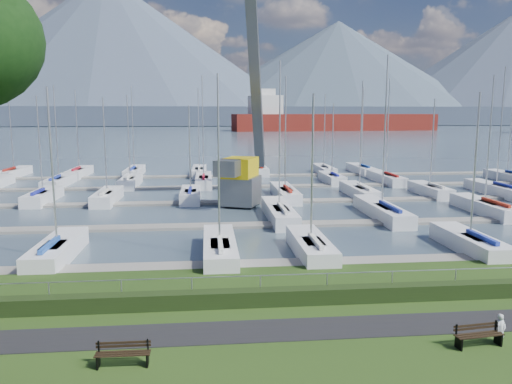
{
  "coord_description": "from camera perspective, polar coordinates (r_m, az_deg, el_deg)",
  "views": [
    {
      "loc": [
        -3.26,
        -20.92,
        8.29
      ],
      "look_at": [
        0.0,
        12.0,
        3.0
      ],
      "focal_mm": 35.0,
      "sensor_mm": 36.0,
      "label": 1
    }
  ],
  "objects": [
    {
      "name": "foothill",
      "position": [
        350.94,
        -5.19,
        8.67
      ],
      "size": [
        900.0,
        80.0,
        12.0
      ],
      "primitive_type": "cube",
      "color": "#455064",
      "rests_on": "water"
    },
    {
      "name": "path",
      "position": [
        20.0,
        4.4,
        -15.39
      ],
      "size": [
        160.0,
        2.0,
        0.04
      ],
      "primitive_type": "cube",
      "color": "black",
      "rests_on": "grass"
    },
    {
      "name": "fence",
      "position": [
        22.33,
        3.08,
        -9.44
      ],
      "size": [
        80.0,
        0.04,
        0.04
      ],
      "primitive_type": "cylinder",
      "rotation": [
        0.0,
        1.57,
        0.0
      ],
      "color": "#95999E",
      "rests_on": "grass"
    },
    {
      "name": "crane",
      "position": [
        46.73,
        -1.39,
        5.45
      ],
      "size": [
        6.0,
        13.48,
        22.35
      ],
      "rotation": [
        0.0,
        0.0,
        -0.39
      ],
      "color": "slate",
      "rests_on": "water"
    },
    {
      "name": "bench_left",
      "position": [
        17.83,
        -14.96,
        -17.43
      ],
      "size": [
        1.8,
        0.44,
        0.85
      ],
      "rotation": [
        0.0,
        0.0,
        -0.01
      ],
      "color": "black",
      "rests_on": "grass"
    },
    {
      "name": "bench_right",
      "position": [
        20.17,
        24.06,
        -14.71
      ],
      "size": [
        1.84,
        0.63,
        0.85
      ],
      "rotation": [
        0.0,
        0.0,
        0.12
      ],
      "color": "black",
      "rests_on": "grass"
    },
    {
      "name": "person",
      "position": [
        20.74,
        26.2,
        -13.61
      ],
      "size": [
        0.53,
        0.45,
        1.22
      ],
      "primitive_type": "imported",
      "rotation": [
        0.0,
        0.0,
        0.41
      ],
      "color": "silver",
      "rests_on": "grass"
    },
    {
      "name": "mountains",
      "position": [
        427.4,
        -4.35,
        14.21
      ],
      "size": [
        1190.0,
        360.0,
        115.0
      ],
      "color": "#424B61",
      "rests_on": "water"
    },
    {
      "name": "cargo_ship_mid",
      "position": [
        242.94,
        8.0,
        7.88
      ],
      "size": [
        98.99,
        26.98,
        21.5
      ],
      "rotation": [
        0.0,
        0.0,
        0.09
      ],
      "color": "maroon",
      "rests_on": "water"
    },
    {
      "name": "sailboat_fleet",
      "position": [
        50.24,
        -3.29,
        5.89
      ],
      "size": [
        74.62,
        49.66,
        13.42
      ],
      "color": "silver",
      "rests_on": "water"
    },
    {
      "name": "docks",
      "position": [
        47.79,
        -1.66,
        -1.18
      ],
      "size": [
        90.0,
        41.6,
        0.25
      ],
      "color": "slate",
      "rests_on": "water"
    },
    {
      "name": "hedge",
      "position": [
        22.24,
        3.22,
        -11.84
      ],
      "size": [
        80.0,
        0.7,
        0.7
      ],
      "primitive_type": "cube",
      "color": "black",
      "rests_on": "grass"
    },
    {
      "name": "water",
      "position": [
        281.07,
        -5.03,
        7.28
      ],
      "size": [
        800.0,
        540.0,
        0.2
      ],
      "primitive_type": "cube",
      "color": "#435361"
    }
  ]
}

